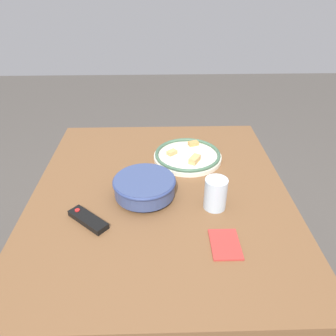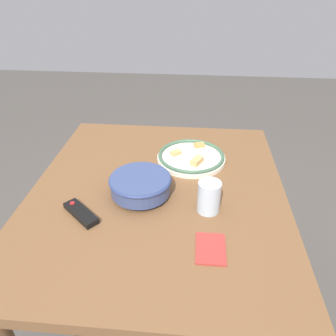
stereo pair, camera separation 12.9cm
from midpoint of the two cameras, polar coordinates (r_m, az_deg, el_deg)
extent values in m
plane|color=#4C4742|center=(1.77, -3.26, -23.58)|extent=(8.00, 8.00, 0.00)
cube|color=brown|center=(1.25, -4.27, -4.75)|extent=(1.12, 0.95, 0.04)
cylinder|color=brown|center=(1.89, 9.18, -4.46)|extent=(0.06, 0.06, 0.70)
cylinder|color=brown|center=(1.92, -15.56, -4.76)|extent=(0.06, 0.06, 0.70)
cylinder|color=#384775|center=(1.21, -7.13, -4.76)|extent=(0.10, 0.10, 0.01)
cylinder|color=#384775|center=(1.18, -7.25, -3.29)|extent=(0.22, 0.22, 0.06)
cylinder|color=#9E4C1E|center=(1.19, -7.24, -3.48)|extent=(0.20, 0.20, 0.05)
torus|color=navy|center=(1.17, -7.33, -2.39)|extent=(0.23, 0.23, 0.01)
cylinder|color=silver|center=(1.42, 0.82, 1.82)|extent=(0.29, 0.29, 0.02)
torus|color=#42664C|center=(1.41, 0.83, 2.38)|extent=(0.28, 0.28, 0.01)
cube|color=tan|center=(1.42, -1.93, 2.65)|extent=(0.05, 0.05, 0.02)
cube|color=tan|center=(1.49, 1.96, 4.23)|extent=(0.04, 0.05, 0.02)
cube|color=tan|center=(1.36, 1.95, 1.44)|extent=(0.07, 0.06, 0.02)
cube|color=black|center=(1.14, -17.01, -8.72)|extent=(0.14, 0.15, 0.02)
cylinder|color=red|center=(1.17, -18.65, -7.08)|extent=(0.02, 0.02, 0.00)
cylinder|color=silver|center=(1.12, 5.02, -4.58)|extent=(0.08, 0.08, 0.11)
cube|color=#B2332D|center=(1.02, 6.28, -13.20)|extent=(0.13, 0.09, 0.01)
camera|label=1|loc=(0.06, -92.86, -1.81)|focal=35.00mm
camera|label=2|loc=(0.06, 87.14, 1.81)|focal=35.00mm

